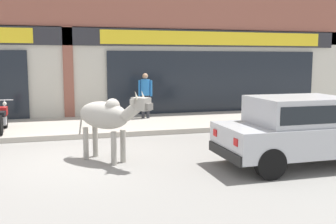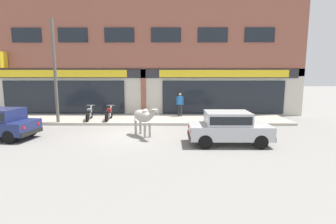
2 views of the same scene
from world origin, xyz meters
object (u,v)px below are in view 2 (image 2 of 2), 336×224
Objects in this scene: utility_pole at (55,72)px; motorcycle_0 at (89,114)px; car_1 at (228,126)px; motorcycle_1 at (109,114)px; pedestrian at (180,102)px; cow at (143,116)px.

motorcycle_0 is at bearing 24.81° from utility_pole.
car_1 is 8.22m from motorcycle_1.
motorcycle_1 is at bearing 14.48° from utility_pole.
motorcycle_0 is 1.13× the size of pedestrian.
motorcycle_0 is 6.01m from pedestrian.
car_1 reaches higher than motorcycle_0.
motorcycle_1 is 4.02m from utility_pole.
motorcycle_0 is at bearing 136.15° from cow.
utility_pole reaches higher than pedestrian.
cow is 0.50× the size of car_1.
pedestrian is at bearing 13.72° from motorcycle_0.
cow is 1.00× the size of motorcycle_1.
utility_pole is (-5.50, 2.90, 2.18)m from cow.
pedestrian reaches higher than motorcycle_0.
car_1 is at bearing -73.81° from pedestrian.
car_1 is at bearing -33.51° from motorcycle_0.
motorcycle_0 is (-7.70, 5.10, -0.28)m from car_1.
car_1 is 2.00× the size of motorcycle_1.
motorcycle_0 is at bearing -166.28° from pedestrian.
car_1 is 2.00× the size of motorcycle_0.
pedestrian is 0.26× the size of utility_pole.
cow is 5.47m from pedestrian.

